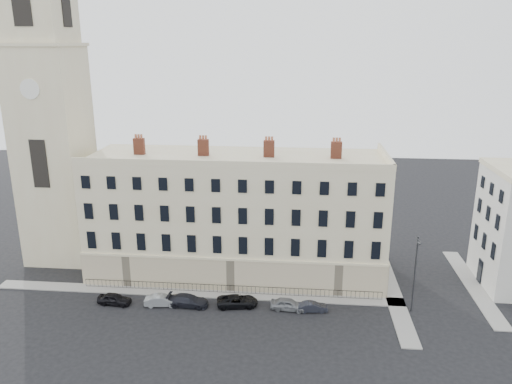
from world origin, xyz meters
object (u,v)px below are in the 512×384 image
streetlamp (415,271)px  car_b (162,300)px  car_c (188,301)px  car_a (114,299)px  car_f (312,307)px  car_e (288,304)px  car_d (237,301)px

streetlamp → car_b: bearing=173.4°
car_b → car_c: car_c is taller
car_a → car_f: bearing=-84.3°
car_f → streetlamp: size_ratio=0.37×
streetlamp → car_e: bearing=174.4°
car_a → car_f: (22.13, 0.51, -0.10)m
car_b → car_f: 16.73m
car_c → streetlamp: streetlamp is taller
car_a → streetlamp: bearing=-83.0°
car_c → streetlamp: size_ratio=0.52×
car_a → car_f: 22.14m
car_a → car_d: bearing=-82.0°
car_e → streetlamp: streetlamp is taller
car_d → streetlamp: (19.09, 0.63, 4.24)m
car_b → car_d: 8.43m
car_e → car_a: bearing=96.6°
car_e → streetlamp: (13.42, 0.87, 4.21)m
car_a → streetlamp: (32.89, 1.49, 4.23)m
car_a → car_c: car_c is taller
car_c → car_d: bearing=-82.3°
car_f → streetlamp: (10.76, 0.97, 4.33)m
car_b → car_d: (8.40, 0.68, -0.00)m
car_b → car_d: bearing=-91.8°
car_b → streetlamp: 27.84m
car_a → car_c: 8.32m
car_d → car_e: 5.67m
car_c → car_e: 11.15m
car_a → streetlamp: size_ratio=0.43×
car_a → car_d: car_a is taller
car_d → car_e: car_e is taller
car_b → car_c: (2.91, 0.20, 0.03)m
car_a → car_d: 13.83m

